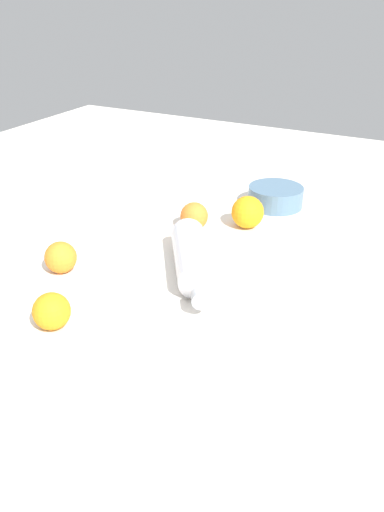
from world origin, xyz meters
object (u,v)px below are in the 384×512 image
at_px(ceramic_bowl, 276,196).
at_px(orange_0, 52,311).
at_px(water_bottle, 193,261).
at_px(orange_1, 248,212).
at_px(orange_3, 194,216).
at_px(orange_2, 61,257).

bearing_deg(ceramic_bowl, orange_0, -12.75).
bearing_deg(water_bottle, orange_1, 146.01).
xyz_separation_m(orange_3, ceramic_bowl, (-0.24, 0.13, -0.01)).
height_order(orange_1, orange_2, orange_1).
height_order(water_bottle, orange_2, water_bottle).
height_order(orange_3, ceramic_bowl, orange_3).
bearing_deg(water_bottle, orange_2, -100.62).
bearing_deg(ceramic_bowl, orange_1, -5.59).
bearing_deg(orange_2, ceramic_bowl, 153.15).
bearing_deg(orange_1, orange_0, -14.81).
height_order(water_bottle, ceramic_bowl, water_bottle).
bearing_deg(orange_1, orange_2, -34.15).
relative_size(orange_1, orange_3, 1.17).
distance_m(water_bottle, orange_0, 0.31).
bearing_deg(water_bottle, ceramic_bowl, 144.37).
height_order(water_bottle, orange_0, water_bottle).
bearing_deg(ceramic_bowl, orange_2, -26.85).
bearing_deg(orange_0, ceramic_bowl, 167.25).
relative_size(orange_3, ceramic_bowl, 0.47).
xyz_separation_m(water_bottle, ceramic_bowl, (-0.45, 0.02, -0.01)).
relative_size(water_bottle, orange_2, 4.00).
distance_m(water_bottle, orange_3, 0.24).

